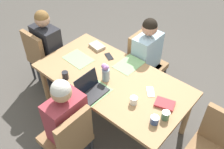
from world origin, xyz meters
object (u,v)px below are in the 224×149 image
coffee_mug_near_right (155,120)px  book_blue_cover (165,104)px  dining_table (112,82)px  phone_black (109,56)px  person_near_left_mid (146,62)px  phone_silver (150,92)px  coffee_mug_near_left (134,100)px  coffee_mug_centre_left (65,75)px  chair_near_left_mid (144,59)px  laptop_far_left_far (91,90)px  coffee_mug_centre_right (166,115)px  chair_head_left_right_near (214,147)px  flower_vase (106,72)px  person_head_right_left_near (49,53)px  chair_far_left_far (69,137)px  chair_head_right_left_near (43,55)px  person_far_left_far (68,128)px  book_red_cover (97,46)px

coffee_mug_near_right → book_blue_cover: 0.27m
dining_table → phone_black: (0.29, -0.28, 0.08)m
person_near_left_mid → phone_silver: size_ratio=7.97×
phone_black → phone_silver: bearing=13.3°
coffee_mug_near_left → coffee_mug_near_right: size_ratio=0.99×
coffee_mug_centre_left → phone_black: 0.65m
chair_near_left_mid → laptop_far_left_far: laptop_far_left_far is taller
coffee_mug_centre_right → chair_near_left_mid: bearing=-45.7°
chair_near_left_mid → coffee_mug_centre_left: 1.22m
chair_head_left_right_near → flower_vase: flower_vase is taller
person_near_left_mid → dining_table: bearing=89.7°
person_head_right_left_near → coffee_mug_near_right: (-1.92, 0.19, 0.24)m
book_blue_cover → person_near_left_mid: bearing=-61.0°
dining_table → chair_far_left_far: size_ratio=2.04×
chair_head_right_left_near → phone_black: chair_head_right_left_near is taller
person_near_left_mid → flower_vase: bearing=87.2°
coffee_mug_near_left → coffee_mug_centre_right: size_ratio=0.92×
coffee_mug_centre_right → person_far_left_far: bearing=39.6°
chair_head_right_left_near → laptop_far_left_far: 1.27m
dining_table → flower_vase: (0.03, 0.07, 0.20)m
flower_vase → coffee_mug_centre_right: flower_vase is taller
dining_table → coffee_mug_near_left: 0.47m
person_near_left_mid → phone_black: 0.56m
dining_table → coffee_mug_centre_right: 0.80m
dining_table → coffee_mug_near_left: size_ratio=22.17×
laptop_far_left_far → phone_black: bearing=-65.6°
chair_near_left_mid → person_near_left_mid: size_ratio=0.75×
chair_head_left_right_near → person_far_left_far: bearing=32.8°
laptop_far_left_far → coffee_mug_centre_right: (-0.80, -0.23, 0.00)m
dining_table → chair_near_left_mid: bearing=-84.8°
chair_head_left_right_near → laptop_far_left_far: 1.38m
chair_far_left_far → coffee_mug_near_right: 0.90m
chair_head_left_right_near → coffee_mug_centre_left: size_ratio=9.32×
person_near_left_mid → flower_vase: person_near_left_mid is taller
person_head_right_left_near → person_near_left_mid: size_ratio=1.00×
person_near_left_mid → coffee_mug_near_left: (-0.43, 0.87, 0.24)m
chair_head_left_right_near → phone_silver: size_ratio=6.00×
dining_table → person_near_left_mid: 0.72m
chair_head_right_left_near → chair_far_left_far: 1.51m
person_head_right_left_near → laptop_far_left_far: bearing=165.5°
coffee_mug_near_right → book_red_cover: size_ratio=0.42×
chair_head_right_left_near → flower_vase: 1.25m
dining_table → coffee_mug_near_right: bearing=163.3°
chair_head_left_right_near → book_blue_cover: (0.59, 0.03, 0.24)m
flower_vase → laptop_far_left_far: flower_vase is taller
coffee_mug_centre_right → phone_silver: 0.38m
person_head_right_left_near → chair_head_left_right_near: (-2.46, -0.11, -0.03)m
chair_head_right_left_near → laptop_far_left_far: size_ratio=2.81×
laptop_far_left_far → coffee_mug_near_right: bearing=-171.5°
chair_near_left_mid → coffee_mug_near_left: chair_near_left_mid is taller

